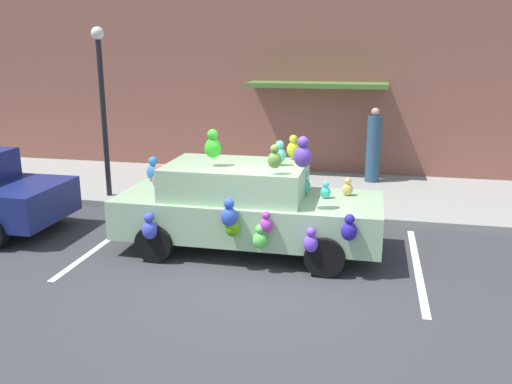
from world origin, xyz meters
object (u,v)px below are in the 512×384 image
object	(u,v)px
teddy_bear_on_sidewalk	(210,185)
pedestrian_near_shopfront	(373,148)
street_lamp_post	(102,95)
plush_covered_car	(245,206)

from	to	relation	value
teddy_bear_on_sidewalk	pedestrian_near_shopfront	world-z (taller)	pedestrian_near_shopfront
teddy_bear_on_sidewalk	pedestrian_near_shopfront	xyz separation A→B (m)	(3.60, 2.41, 0.58)
teddy_bear_on_sidewalk	street_lamp_post	bearing A→B (deg)	-173.81
plush_covered_car	street_lamp_post	xyz separation A→B (m)	(-3.81, 2.31, 1.66)
plush_covered_car	pedestrian_near_shopfront	bearing A→B (deg)	66.50
plush_covered_car	street_lamp_post	size ratio (longest dim) A/B	1.21
plush_covered_car	street_lamp_post	bearing A→B (deg)	148.77
teddy_bear_on_sidewalk	pedestrian_near_shopfront	bearing A→B (deg)	33.81
street_lamp_post	pedestrian_near_shopfront	bearing A→B (deg)	24.04
plush_covered_car	pedestrian_near_shopfront	size ratio (longest dim) A/B	2.42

